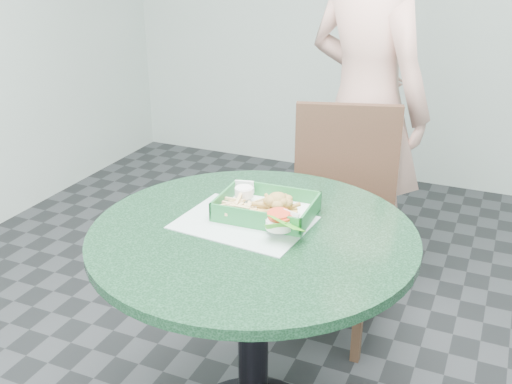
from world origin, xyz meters
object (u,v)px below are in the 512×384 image
at_px(cafe_table, 253,286).
at_px(sauce_ramekin, 245,197).
at_px(crab_sandwich, 276,211).
at_px(food_basket, 266,216).
at_px(dining_chair, 337,204).
at_px(diner_person, 368,79).

bearing_deg(cafe_table, sauce_ramekin, 122.18).
bearing_deg(sauce_ramekin, crab_sandwich, -23.76).
bearing_deg(food_basket, dining_chair, 86.99).
height_order(cafe_table, sauce_ramekin, sauce_ramekin).
bearing_deg(cafe_table, dining_chair, 87.53).
xyz_separation_m(food_basket, crab_sandwich, (0.04, -0.02, 0.03)).
bearing_deg(food_basket, crab_sandwich, -24.87).
xyz_separation_m(diner_person, food_basket, (-0.04, -1.03, -0.21)).
xyz_separation_m(dining_chair, sauce_ramekin, (-0.12, -0.63, 0.27)).
height_order(dining_chair, food_basket, dining_chair).
distance_m(cafe_table, dining_chair, 0.78).
height_order(dining_chair, crab_sandwich, dining_chair).
bearing_deg(crab_sandwich, cafe_table, -113.41).
height_order(food_basket, sauce_ramekin, sauce_ramekin).
xyz_separation_m(cafe_table, crab_sandwich, (0.04, 0.09, 0.22)).
height_order(diner_person, food_basket, diner_person).
bearing_deg(crab_sandwich, diner_person, 89.93).
height_order(dining_chair, sauce_ramekin, dining_chair).
bearing_deg(diner_person, crab_sandwich, 114.25).
bearing_deg(food_basket, cafe_table, -89.05).
relative_size(dining_chair, sauce_ramekin, 15.89).
relative_size(food_basket, crab_sandwich, 2.29).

